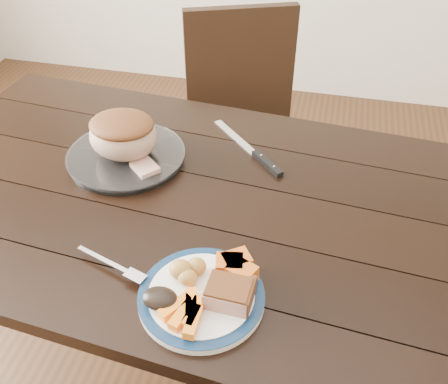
% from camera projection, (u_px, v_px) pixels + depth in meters
% --- Properties ---
extents(ground, '(4.00, 4.00, 0.00)m').
position_uv_depth(ground, '(203.00, 362.00, 1.73)').
color(ground, '#472B16').
rests_on(ground, ground).
extents(dining_table, '(1.67, 1.04, 0.75)m').
position_uv_depth(dining_table, '(196.00, 225.00, 1.30)').
color(dining_table, black).
rests_on(dining_table, ground).
extents(chair_far, '(0.55, 0.55, 0.93)m').
position_uv_depth(chair_far, '(244.00, 122.00, 1.94)').
color(chair_far, black).
rests_on(chair_far, ground).
extents(dinner_plate, '(0.25, 0.25, 0.02)m').
position_uv_depth(dinner_plate, '(201.00, 297.00, 1.00)').
color(dinner_plate, white).
rests_on(dinner_plate, dining_table).
extents(plate_rim, '(0.25, 0.25, 0.02)m').
position_uv_depth(plate_rim, '(201.00, 294.00, 0.99)').
color(plate_rim, '#0D2543').
rests_on(plate_rim, dinner_plate).
extents(serving_platter, '(0.31, 0.31, 0.02)m').
position_uv_depth(serving_platter, '(127.00, 157.00, 1.36)').
color(serving_platter, white).
rests_on(serving_platter, dining_table).
extents(pork_slice, '(0.09, 0.07, 0.04)m').
position_uv_depth(pork_slice, '(229.00, 294.00, 0.96)').
color(pork_slice, tan).
rests_on(pork_slice, dinner_plate).
extents(roasted_potatoes, '(0.07, 0.07, 0.04)m').
position_uv_depth(roasted_potatoes, '(187.00, 271.00, 1.01)').
color(roasted_potatoes, gold).
rests_on(roasted_potatoes, dinner_plate).
extents(carrot_batons, '(0.08, 0.11, 0.02)m').
position_uv_depth(carrot_batons, '(187.00, 312.00, 0.94)').
color(carrot_batons, orange).
rests_on(carrot_batons, dinner_plate).
extents(pumpkin_wedges, '(0.09, 0.09, 0.04)m').
position_uv_depth(pumpkin_wedges, '(236.00, 267.00, 1.02)').
color(pumpkin_wedges, orange).
rests_on(pumpkin_wedges, dinner_plate).
extents(dark_mushroom, '(0.07, 0.05, 0.03)m').
position_uv_depth(dark_mushroom, '(160.00, 298.00, 0.96)').
color(dark_mushroom, black).
rests_on(dark_mushroom, dinner_plate).
extents(fork, '(0.17, 0.07, 0.00)m').
position_uv_depth(fork, '(116.00, 266.00, 1.04)').
color(fork, silver).
rests_on(fork, dinner_plate).
extents(roast_joint, '(0.18, 0.16, 0.12)m').
position_uv_depth(roast_joint, '(123.00, 136.00, 1.32)').
color(roast_joint, tan).
rests_on(roast_joint, serving_platter).
extents(cut_slice, '(0.09, 0.09, 0.02)m').
position_uv_depth(cut_slice, '(145.00, 168.00, 1.30)').
color(cut_slice, tan).
rests_on(cut_slice, serving_platter).
extents(carving_knife, '(0.24, 0.24, 0.01)m').
position_uv_depth(carving_knife, '(259.00, 156.00, 1.37)').
color(carving_knife, silver).
rests_on(carving_knife, dining_table).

